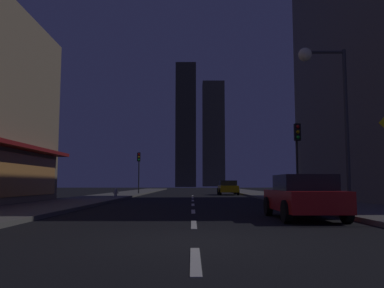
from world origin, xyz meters
name	(u,v)px	position (x,y,z in m)	size (l,w,h in m)	color
ground_plane	(192,195)	(0.00, 32.00, -0.05)	(78.00, 136.00, 0.10)	black
sidewalk_right	(261,194)	(7.00, 32.00, 0.07)	(4.00, 76.00, 0.15)	#605E59
sidewalk_left	(123,194)	(-7.00, 32.00, 0.07)	(4.00, 76.00, 0.15)	#605E59
lane_marking_center	(192,205)	(0.00, 13.60, 0.01)	(0.16, 33.40, 0.01)	silver
skyscraper_distant_tall	(185,125)	(-2.04, 118.16, 19.96)	(6.54, 6.43, 39.93)	#323025
skyscraper_distant_mid	(213,134)	(8.07, 140.81, 19.79)	(8.18, 8.63, 39.58)	#433F32
car_parked_near	(302,196)	(3.60, 4.89, 0.74)	(1.98, 4.24, 1.45)	#B21919
car_parked_far	(227,188)	(3.60, 32.20, 0.74)	(1.98, 4.24, 1.45)	gold
fire_hydrant_far_left	(115,193)	(-5.90, 22.21, 0.45)	(0.42, 0.30, 0.65)	#B2B2B2
traffic_light_near_right	(296,145)	(5.50, 12.51, 3.19)	(0.32, 0.48, 4.20)	#2D2D2D
traffic_light_far_left	(138,163)	(-5.50, 32.16, 3.19)	(0.32, 0.48, 4.20)	#2D2D2D
street_lamp_right	(324,88)	(5.38, 7.62, 5.07)	(1.96, 0.56, 6.58)	#38383D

